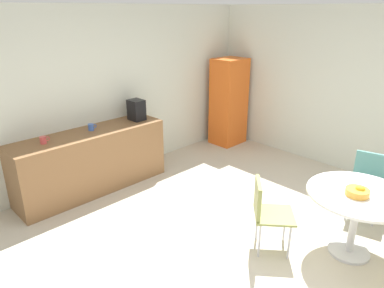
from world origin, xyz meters
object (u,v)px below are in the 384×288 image
at_px(round_table, 357,205).
at_px(locker_cabinet, 229,102).
at_px(chair_teal, 368,178).
at_px(mug_green, 43,140).
at_px(mug_white, 91,127).
at_px(chair_olive, 266,208).
at_px(fruit_bowl, 358,192).
at_px(coffee_maker, 136,110).

bearing_deg(round_table, locker_cabinet, 62.16).
bearing_deg(chair_teal, mug_green, 132.48).
distance_m(locker_cabinet, mug_white, 2.88).
bearing_deg(locker_cabinet, chair_teal, -104.55).
xyz_separation_m(chair_olive, fruit_bowl, (0.55, -0.72, 0.27)).
height_order(round_table, mug_white, mug_white).
relative_size(chair_olive, mug_green, 6.43).
xyz_separation_m(chair_olive, mug_green, (-1.28, 2.58, 0.43)).
distance_m(chair_teal, mug_green, 4.19).
xyz_separation_m(chair_olive, coffee_maker, (0.20, 2.59, 0.54)).
xyz_separation_m(round_table, chair_olive, (-0.62, 0.72, -0.08)).
bearing_deg(locker_cabinet, round_table, -117.84).
relative_size(chair_olive, coffee_maker, 2.59).
distance_m(fruit_bowl, coffee_maker, 3.33).
relative_size(round_table, coffee_maker, 3.31).
distance_m(chair_olive, fruit_bowl, 0.95).
height_order(round_table, coffee_maker, coffee_maker).
xyz_separation_m(round_table, chair_teal, (0.92, 0.23, -0.08)).
height_order(locker_cabinet, coffee_maker, locker_cabinet).
bearing_deg(chair_olive, coffee_maker, 85.51).
height_order(chair_olive, fruit_bowl, fruit_bowl).
xyz_separation_m(locker_cabinet, mug_white, (-2.88, 0.14, 0.12)).
bearing_deg(mug_green, chair_teal, -47.52).
relative_size(locker_cabinet, fruit_bowl, 7.04).
height_order(locker_cabinet, chair_olive, locker_cabinet).
bearing_deg(fruit_bowl, mug_green, 118.99).
bearing_deg(mug_green, mug_white, 3.53).
bearing_deg(fruit_bowl, chair_teal, 12.97).
bearing_deg(mug_white, mug_green, -176.47).
relative_size(fruit_bowl, mug_green, 1.83).
distance_m(mug_white, mug_green, 0.71).
relative_size(chair_teal, chair_olive, 1.00).
bearing_deg(chair_teal, round_table, -166.14).
bearing_deg(mug_green, fruit_bowl, -61.01).
relative_size(round_table, chair_teal, 1.28).
distance_m(mug_green, coffee_maker, 1.48).
relative_size(locker_cabinet, coffee_maker, 5.19).
xyz_separation_m(chair_teal, mug_white, (-2.10, 3.12, 0.43)).
bearing_deg(chair_teal, mug_white, 124.01).
xyz_separation_m(locker_cabinet, round_table, (-1.69, -3.20, -0.23)).
bearing_deg(mug_green, locker_cabinet, -1.52).
distance_m(fruit_bowl, mug_white, 3.53).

